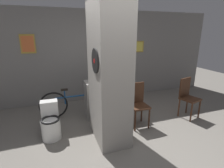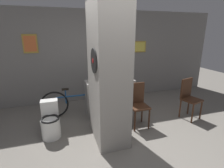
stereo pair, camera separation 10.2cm
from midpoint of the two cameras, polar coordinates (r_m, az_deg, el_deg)
name	(u,v)px [view 2 (the right image)]	position (r m, az deg, el deg)	size (l,w,h in m)	color
ground_plane	(123,150)	(3.29, 4.57, -20.65)	(14.00, 14.00, 0.00)	slate
wall_back	(92,56)	(5.19, -6.08, 8.95)	(8.00, 0.09, 2.60)	gray
pillar_center	(108,72)	(3.12, -0.37, 3.84)	(0.59, 0.98, 2.60)	gray
counter_shelf	(110,97)	(4.32, 0.01, -4.41)	(1.17, 0.44, 0.88)	gray
toilet	(51,122)	(3.68, -18.64, -11.71)	(0.36, 0.52, 0.69)	white
chair_near_pillar	(138,103)	(3.83, 9.17, -6.08)	(0.38, 0.38, 0.95)	#422616
chair_by_doorway	(189,97)	(4.53, 24.50, -3.78)	(0.47, 0.47, 0.95)	#422616
bicycle	(78,101)	(4.40, -10.48, -5.63)	(1.75, 0.42, 0.71)	black
bottle_tall	(99,76)	(4.13, -3.54, 2.66)	(0.08, 0.08, 0.32)	#267233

